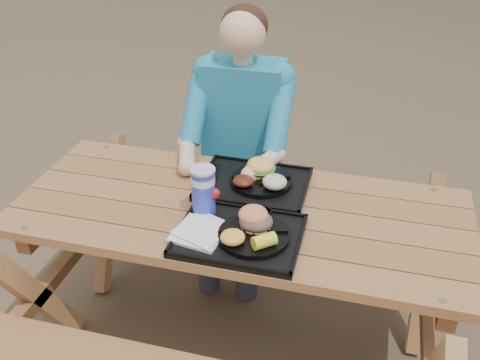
# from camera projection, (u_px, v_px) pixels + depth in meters

# --- Properties ---
(ground) EXTENTS (60.00, 60.00, 0.00)m
(ground) POSITION_uv_depth(u_px,v_px,m) (240.00, 339.00, 2.51)
(ground) COLOR #999999
(ground) RESTS_ON ground
(picnic_table) EXTENTS (1.80, 1.49, 0.75)m
(picnic_table) POSITION_uv_depth(u_px,v_px,m) (240.00, 279.00, 2.31)
(picnic_table) COLOR #999999
(picnic_table) RESTS_ON ground
(tray_near) EXTENTS (0.45, 0.35, 0.02)m
(tray_near) POSITION_uv_depth(u_px,v_px,m) (239.00, 236.00, 1.94)
(tray_near) COLOR black
(tray_near) RESTS_ON picnic_table
(tray_far) EXTENTS (0.45, 0.35, 0.02)m
(tray_far) POSITION_uv_depth(u_px,v_px,m) (254.00, 185.00, 2.25)
(tray_far) COLOR black
(tray_far) RESTS_ON picnic_table
(plate_near) EXTENTS (0.26, 0.26, 0.02)m
(plate_near) POSITION_uv_depth(u_px,v_px,m) (254.00, 235.00, 1.92)
(plate_near) COLOR black
(plate_near) RESTS_ON tray_near
(plate_far) EXTENTS (0.26, 0.26, 0.02)m
(plate_far) POSITION_uv_depth(u_px,v_px,m) (261.00, 180.00, 2.24)
(plate_far) COLOR black
(plate_far) RESTS_ON tray_far
(napkin_stack) EXTENTS (0.21, 0.21, 0.02)m
(napkin_stack) POSITION_uv_depth(u_px,v_px,m) (200.00, 232.00, 1.94)
(napkin_stack) COLOR white
(napkin_stack) RESTS_ON tray_near
(soda_cup) EXTENTS (0.09, 0.09, 0.18)m
(soda_cup) POSITION_uv_depth(u_px,v_px,m) (203.00, 192.00, 2.01)
(soda_cup) COLOR #1826B6
(soda_cup) RESTS_ON tray_near
(condiment_bbq) EXTENTS (0.04, 0.04, 0.03)m
(condiment_bbq) POSITION_uv_depth(u_px,v_px,m) (249.00, 213.00, 2.03)
(condiment_bbq) COLOR black
(condiment_bbq) RESTS_ON tray_near
(condiment_mustard) EXTENTS (0.06, 0.06, 0.03)m
(condiment_mustard) POSITION_uv_depth(u_px,v_px,m) (264.00, 214.00, 2.02)
(condiment_mustard) COLOR gold
(condiment_mustard) RESTS_ON tray_near
(sandwich) EXTENTS (0.11, 0.11, 0.12)m
(sandwich) POSITION_uv_depth(u_px,v_px,m) (256.00, 213.00, 1.91)
(sandwich) COLOR #DD884E
(sandwich) RESTS_ON plate_near
(mac_cheese) EXTENTS (0.09, 0.09, 0.04)m
(mac_cheese) POSITION_uv_depth(u_px,v_px,m) (233.00, 237.00, 1.86)
(mac_cheese) COLOR #FFBE43
(mac_cheese) RESTS_ON plate_near
(corn_cob) EXTENTS (0.12, 0.12, 0.05)m
(corn_cob) POSITION_uv_depth(u_px,v_px,m) (264.00, 241.00, 1.83)
(corn_cob) COLOR yellow
(corn_cob) RESTS_ON plate_near
(cutlery_far) EXTENTS (0.06, 0.17, 0.01)m
(cutlery_far) POSITION_uv_depth(u_px,v_px,m) (214.00, 174.00, 2.29)
(cutlery_far) COLOR black
(cutlery_far) RESTS_ON tray_far
(burger) EXTENTS (0.12, 0.12, 0.11)m
(burger) POSITION_uv_depth(u_px,v_px,m) (260.00, 162.00, 2.24)
(burger) COLOR #F8BF57
(burger) RESTS_ON plate_far
(baked_beans) EXTENTS (0.09, 0.09, 0.04)m
(baked_beans) POSITION_uv_depth(u_px,v_px,m) (243.00, 181.00, 2.18)
(baked_beans) COLOR #562011
(baked_beans) RESTS_ON plate_far
(potato_salad) EXTENTS (0.10, 0.10, 0.06)m
(potato_salad) POSITION_uv_depth(u_px,v_px,m) (275.00, 182.00, 2.16)
(potato_salad) COLOR beige
(potato_salad) RESTS_ON plate_far
(diner) EXTENTS (0.48, 0.84, 1.28)m
(diner) POSITION_uv_depth(u_px,v_px,m) (243.00, 157.00, 2.70)
(diner) COLOR #1BBEAC
(diner) RESTS_ON ground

